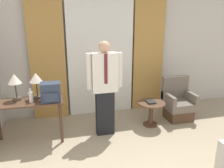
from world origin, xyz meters
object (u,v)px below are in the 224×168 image
object	(u,v)px
person	(105,86)
book	(151,102)
bottle_near_edge	(31,97)
armchair	(178,104)
table_lamp_left	(15,81)
table_lamp_right	(36,80)
backpack	(51,92)
desk	(28,108)
side_table	(151,110)

from	to	relation	value
person	book	xyz separation A→B (m)	(0.95, 0.09, -0.43)
person	bottle_near_edge	bearing A→B (deg)	-179.42
person	armchair	size ratio (longest dim) A/B	1.91
table_lamp_left	table_lamp_right	distance (m)	0.34
table_lamp_left	backpack	xyz separation A→B (m)	(0.57, -0.20, -0.18)
table_lamp_left	backpack	size ratio (longest dim) A/B	1.42
desk	table_lamp_left	distance (m)	0.51
table_lamp_left	table_lamp_right	world-z (taller)	same
desk	book	size ratio (longest dim) A/B	5.79
desk	side_table	world-z (taller)	desk
person	armchair	world-z (taller)	person
backpack	side_table	world-z (taller)	backpack
table_lamp_left	side_table	size ratio (longest dim) A/B	0.84
table_lamp_right	person	xyz separation A→B (m)	(1.16, -0.16, -0.15)
desk	book	bearing A→B (deg)	0.97
bottle_near_edge	table_lamp_right	bearing A→B (deg)	62.71
desk	armchair	size ratio (longest dim) A/B	1.31
backpack	armchair	xyz separation A→B (m)	(2.60, 0.29, -0.58)
armchair	side_table	world-z (taller)	armchair
table_lamp_left	table_lamp_right	bearing A→B (deg)	0.00
backpack	armchair	bearing A→B (deg)	6.33
desk	backpack	bearing A→B (deg)	-13.42
armchair	book	distance (m)	0.75
bottle_near_edge	side_table	distance (m)	2.28
side_table	armchair	bearing A→B (deg)	12.62
table_lamp_left	armchair	xyz separation A→B (m)	(3.17, 0.08, -0.76)
table_lamp_right	bottle_near_edge	xyz separation A→B (m)	(-0.09, -0.17, -0.24)
person	book	bearing A→B (deg)	5.50
bottle_near_edge	person	size ratio (longest dim) A/B	0.14
bottle_near_edge	backpack	world-z (taller)	backpack
table_lamp_right	side_table	distance (m)	2.26
backpack	person	size ratio (longest dim) A/B	0.19
bottle_near_edge	backpack	size ratio (longest dim) A/B	0.73
bottle_near_edge	desk	bearing A→B (deg)	140.56
backpack	armchair	size ratio (longest dim) A/B	0.36
table_lamp_left	person	world-z (taller)	person
desk	person	bearing A→B (deg)	-2.27
bottle_near_edge	backpack	distance (m)	0.33
book	person	bearing A→B (deg)	-174.50
desk	person	xyz separation A→B (m)	(1.33, -0.05, 0.32)
person	book	world-z (taller)	person
armchair	backpack	bearing A→B (deg)	-173.67
table_lamp_left	book	world-z (taller)	table_lamp_left
table_lamp_right	backpack	distance (m)	0.36
side_table	book	distance (m)	0.17
desk	table_lamp_right	size ratio (longest dim) A/B	2.58
table_lamp_right	person	size ratio (longest dim) A/B	0.26
side_table	table_lamp_right	bearing A→B (deg)	178.08
table_lamp_right	side_table	bearing A→B (deg)	-1.92
bottle_near_edge	book	world-z (taller)	bottle_near_edge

